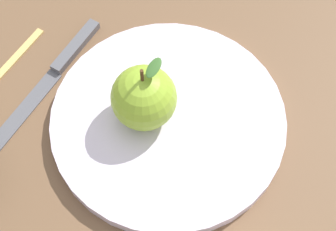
% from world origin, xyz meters
% --- Properties ---
extents(ground_plane, '(2.40, 2.40, 0.00)m').
position_xyz_m(ground_plane, '(0.00, 0.00, 0.00)').
color(ground_plane, brown).
extents(dinner_plate, '(0.26, 0.26, 0.02)m').
position_xyz_m(dinner_plate, '(0.02, 0.00, 0.01)').
color(dinner_plate, silver).
rests_on(dinner_plate, ground_plane).
extents(apple, '(0.07, 0.07, 0.09)m').
position_xyz_m(apple, '(0.00, 0.02, 0.05)').
color(apple, '#8CB22D').
rests_on(apple, dinner_plate).
extents(knife, '(0.18, 0.11, 0.01)m').
position_xyz_m(knife, '(-0.06, 0.13, 0.00)').
color(knife, '#59595E').
rests_on(knife, ground_plane).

